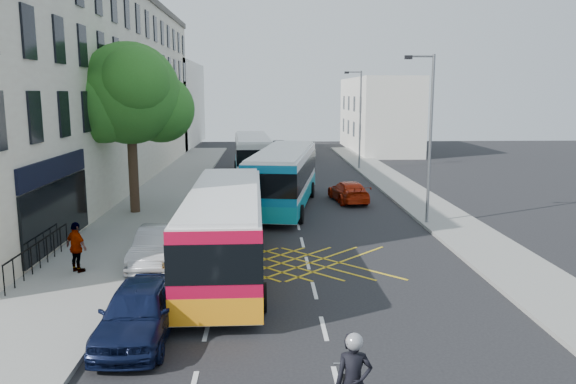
{
  "coord_description": "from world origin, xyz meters",
  "views": [
    {
      "loc": [
        -1.57,
        -14.45,
        6.38
      ],
      "look_at": [
        -0.61,
        9.1,
        2.2
      ],
      "focal_mm": 35.0,
      "sensor_mm": 36.0,
      "label": 1
    }
  ],
  "objects": [
    {
      "name": "red_hatchback",
      "position": [
        3.34,
        18.1,
        0.61
      ],
      "size": [
        2.25,
        4.42,
        1.23
      ],
      "primitive_type": "imported",
      "rotation": [
        0.0,
        0.0,
        3.27
      ],
      "color": "#AD2107",
      "rests_on": "ground"
    },
    {
      "name": "street_tree",
      "position": [
        -8.51,
        14.97,
        6.29
      ],
      "size": [
        6.3,
        5.7,
        8.8
      ],
      "color": "#382619",
      "rests_on": "pavement_left"
    },
    {
      "name": "distant_car_silver",
      "position": [
        2.5,
        40.91,
        0.6
      ],
      "size": [
        1.85,
        3.69,
        1.21
      ],
      "primitive_type": "imported",
      "rotation": [
        0.0,
        0.0,
        3.26
      ],
      "color": "#B1B5BA",
      "rests_on": "ground"
    },
    {
      "name": "parked_car_silver",
      "position": [
        -5.6,
        6.07,
        0.71
      ],
      "size": [
        1.63,
        4.33,
        1.41
      ],
      "primitive_type": "imported",
      "rotation": [
        0.0,
        0.0,
        -0.03
      ],
      "color": "#A7A9AF",
      "rests_on": "ground"
    },
    {
      "name": "distant_car_grey",
      "position": [
        -0.09,
        45.03,
        0.69
      ],
      "size": [
        2.49,
        5.07,
        1.39
      ],
      "primitive_type": "imported",
      "rotation": [
        0.0,
        0.0,
        0.04
      ],
      "color": "#46494E",
      "rests_on": "ground"
    },
    {
      "name": "lamp_near",
      "position": [
        6.2,
        12.0,
        4.62
      ],
      "size": [
        1.45,
        0.15,
        8.0
      ],
      "color": "slate",
      "rests_on": "pavement_right"
    },
    {
      "name": "parked_car_blue",
      "position": [
        -4.9,
        -0.43,
        0.75
      ],
      "size": [
        1.84,
        4.45,
        1.51
      ],
      "primitive_type": "imported",
      "rotation": [
        0.0,
        0.0,
        -0.01
      ],
      "color": "#0C1433",
      "rests_on": "ground"
    },
    {
      "name": "pedestrian_far",
      "position": [
        -8.2,
        4.81,
        1.05
      ],
      "size": [
        1.1,
        0.98,
        1.79
      ],
      "primitive_type": "imported",
      "rotation": [
        0.0,
        0.0,
        2.49
      ],
      "color": "gray",
      "rests_on": "pavement_left"
    },
    {
      "name": "bus_mid",
      "position": [
        -0.55,
        16.59,
        1.73
      ],
      "size": [
        4.52,
        11.94,
        3.28
      ],
      "rotation": [
        0.0,
        0.0,
        -0.16
      ],
      "color": "silver",
      "rests_on": "ground"
    },
    {
      "name": "building_right",
      "position": [
        11.0,
        48.0,
        4.0
      ],
      "size": [
        6.0,
        18.0,
        8.0
      ],
      "primitive_type": "cube",
      "color": "silver",
      "rests_on": "ground"
    },
    {
      "name": "bus_far",
      "position": [
        -2.53,
        28.43,
        1.65
      ],
      "size": [
        3.28,
        11.29,
        3.14
      ],
      "rotation": [
        0.0,
        0.0,
        0.06
      ],
      "color": "silver",
      "rests_on": "ground"
    },
    {
      "name": "lamp_far",
      "position": [
        6.2,
        32.0,
        4.62
      ],
      "size": [
        1.45,
        0.15,
        8.0
      ],
      "color": "slate",
      "rests_on": "pavement_right"
    },
    {
      "name": "distant_car_dark",
      "position": [
        2.5,
        45.01,
        0.63
      ],
      "size": [
        1.7,
        3.95,
        1.27
      ],
      "primitive_type": "imported",
      "rotation": [
        0.0,
        0.0,
        3.24
      ],
      "color": "black",
      "rests_on": "ground"
    },
    {
      "name": "pavement_right",
      "position": [
        7.5,
        15.0,
        0.07
      ],
      "size": [
        3.0,
        70.0,
        0.15
      ],
      "primitive_type": "cube",
      "color": "gray",
      "rests_on": "ground"
    },
    {
      "name": "railings",
      "position": [
        -9.7,
        5.3,
        0.72
      ],
      "size": [
        0.08,
        5.6,
        1.14
      ],
      "primitive_type": null,
      "color": "black",
      "rests_on": "pavement_left"
    },
    {
      "name": "ground",
      "position": [
        0.0,
        0.0,
        0.0
      ],
      "size": [
        120.0,
        120.0,
        0.0
      ],
      "primitive_type": "plane",
      "color": "black",
      "rests_on": "ground"
    },
    {
      "name": "bus_near",
      "position": [
        -3.0,
        4.86,
        1.62
      ],
      "size": [
        2.87,
        10.96,
        3.07
      ],
      "rotation": [
        0.0,
        0.0,
        0.02
      ],
      "color": "silver",
      "rests_on": "ground"
    },
    {
      "name": "terrace_far",
      "position": [
        -14.0,
        55.0,
        5.0
      ],
      "size": [
        8.0,
        20.0,
        10.0
      ],
      "primitive_type": "cube",
      "color": "silver",
      "rests_on": "ground"
    },
    {
      "name": "terrace_main",
      "position": [
        -14.0,
        24.49,
        6.76
      ],
      "size": [
        8.3,
        45.0,
        13.5
      ],
      "color": "beige",
      "rests_on": "ground"
    },
    {
      "name": "pavement_left",
      "position": [
        -8.5,
        15.0,
        0.07
      ],
      "size": [
        5.0,
        70.0,
        0.15
      ],
      "primitive_type": "cube",
      "color": "gray",
      "rests_on": "ground"
    }
  ]
}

